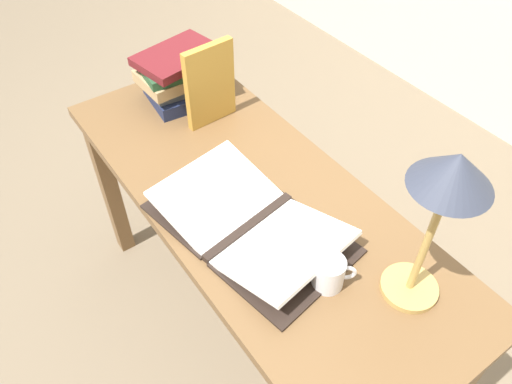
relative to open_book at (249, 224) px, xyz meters
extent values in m
plane|color=#70604C|center=(-0.10, 0.09, -0.78)|extent=(12.00, 12.00, 0.00)
cube|color=brown|center=(-0.10, 0.09, -0.04)|extent=(1.44, 0.58, 0.03)
cube|color=brown|center=(-0.77, -0.15, -0.42)|extent=(0.06, 0.06, 0.72)
cube|color=brown|center=(-0.77, 0.33, -0.42)|extent=(0.06, 0.06, 0.72)
cube|color=black|center=(0.00, 0.00, -0.01)|extent=(0.08, 0.32, 0.02)
cube|color=black|center=(-0.14, -0.02, -0.02)|extent=(0.31, 0.37, 0.01)
cube|color=black|center=(0.14, 0.02, -0.02)|extent=(0.31, 0.37, 0.01)
cube|color=white|center=(-0.13, -0.02, 0.01)|extent=(0.29, 0.35, 0.07)
cube|color=white|center=(0.13, 0.02, 0.01)|extent=(0.29, 0.35, 0.07)
cube|color=#1E284C|center=(-0.64, 0.16, 0.00)|extent=(0.23, 0.24, 0.05)
cube|color=slate|center=(-0.64, 0.16, 0.04)|extent=(0.17, 0.24, 0.03)
cube|color=tan|center=(-0.64, 0.16, 0.08)|extent=(0.18, 0.28, 0.04)
cube|color=#234C2D|center=(-0.64, 0.16, 0.11)|extent=(0.21, 0.28, 0.03)
cube|color=maroon|center=(-0.64, 0.16, 0.14)|extent=(0.23, 0.30, 0.03)
cube|color=#BC8933|center=(-0.47, 0.18, 0.12)|extent=(0.04, 0.18, 0.28)
cylinder|color=tan|center=(0.39, 0.21, -0.01)|extent=(0.14, 0.14, 0.02)
cylinder|color=tan|center=(0.39, 0.21, 0.17)|extent=(0.02, 0.02, 0.34)
cone|color=#333847|center=(0.39, 0.21, 0.38)|extent=(0.17, 0.17, 0.08)
cylinder|color=white|center=(0.26, 0.06, 0.02)|extent=(0.08, 0.08, 0.09)
torus|color=white|center=(0.28, 0.09, 0.02)|extent=(0.04, 0.05, 0.05)
camera|label=1|loc=(0.72, -0.49, 1.02)|focal=35.00mm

